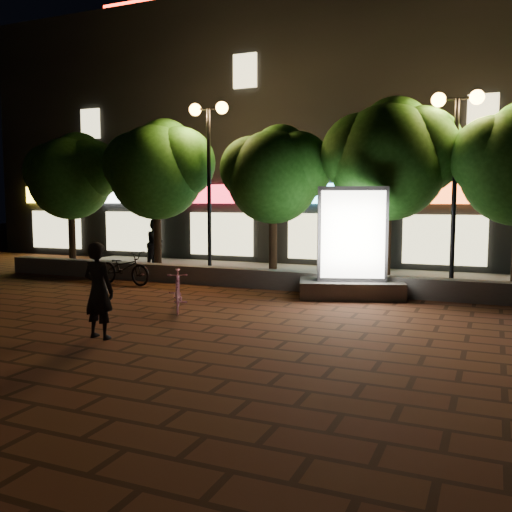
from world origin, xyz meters
The scene contains 15 objects.
ground centered at (0.00, 0.00, 0.00)m, with size 80.00×80.00×0.00m, color #4F2B19.
retaining_wall centered at (0.00, 4.00, 0.25)m, with size 16.00×0.45×0.50m, color slate.
sidewalk centered at (0.00, 6.50, 0.04)m, with size 16.00×5.00×0.08m, color slate.
building_block centered at (-0.01, 12.99, 5.00)m, with size 28.00×8.12×11.30m.
tree_far_left centered at (-6.95, 5.46, 3.29)m, with size 3.36×2.80×4.63m.
tree_left centered at (-3.45, 5.46, 3.44)m, with size 3.60×3.00×4.89m.
tree_mid centered at (0.55, 5.46, 3.22)m, with size 3.24×2.70×4.50m.
tree_right centered at (3.86, 5.46, 3.57)m, with size 3.72×3.10×5.07m.
street_lamp_left centered at (-1.50, 5.20, 4.03)m, with size 1.26×0.36×5.18m.
street_lamp_right centered at (5.50, 5.20, 3.89)m, with size 1.26×0.36×4.98m.
ad_kiosk centered at (3.30, 3.50, 1.09)m, with size 2.75×1.95×2.69m.
scooter_pink centered at (0.31, 0.37, 0.44)m, with size 0.42×1.47×0.88m, color #F499DC.
rider centered at (0.30, -2.20, 0.83)m, with size 0.61×0.40×1.66m, color black.
scooter_parked centered at (-3.05, 3.00, 0.48)m, with size 0.63×1.81×0.95m, color black.
pedestrian centered at (-4.13, 6.26, 0.90)m, with size 0.80×0.62×1.65m, color black.
Camera 1 is at (6.47, -9.73, 2.36)m, focal length 38.97 mm.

